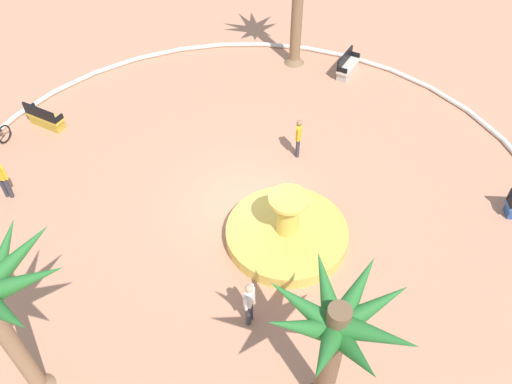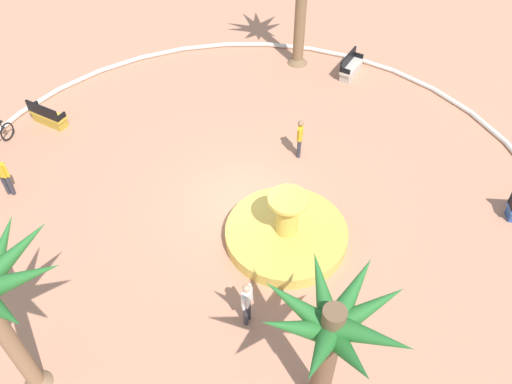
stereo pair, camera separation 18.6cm
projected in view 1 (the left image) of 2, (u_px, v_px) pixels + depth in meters
ground_plane at (244, 202)px, 17.77m from camera, size 80.00×80.00×0.00m
plaza_curb at (244, 200)px, 17.70m from camera, size 21.26×21.26×0.20m
fountain at (287, 233)px, 16.44m from camera, size 3.90×3.90×1.89m
palm_tree_mid_plaza at (336, 335)px, 10.69m from camera, size 3.33×3.32×4.43m
bench_east at (347, 67)px, 23.17m from camera, size 1.62×0.57×1.00m
bench_north at (46, 119)px, 20.51m from camera, size 0.54×1.61×1.00m
person_cyclist_helmet at (1, 177)px, 17.32m from camera, size 0.28×0.51×1.65m
person_cyclist_photo at (299, 136)px, 18.86m from camera, size 0.51×0.30×1.63m
person_pedestrian_stroll at (249, 302)px, 13.87m from camera, size 0.53×0.23×1.70m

